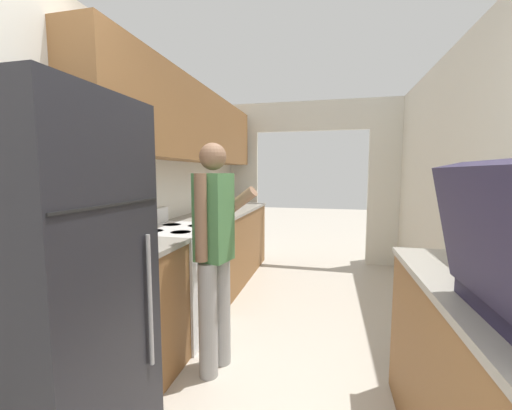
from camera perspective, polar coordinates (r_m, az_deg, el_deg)
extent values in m
cube|color=silver|center=(2.68, -24.16, 2.06)|extent=(0.06, 6.88, 2.50)
cube|color=brown|center=(3.55, -11.15, 14.05)|extent=(0.32, 3.30, 0.77)
cube|color=silver|center=(2.38, 39.30, 0.82)|extent=(0.06, 6.88, 2.50)
cube|color=silver|center=(5.22, -3.22, 1.71)|extent=(0.65, 0.06, 2.05)
cube|color=silver|center=(5.09, 23.24, 1.13)|extent=(0.65, 0.06, 2.05)
cube|color=silver|center=(5.08, 10.09, 15.66)|extent=(3.01, 0.06, 0.45)
cube|color=brown|center=(2.43, -21.40, -17.73)|extent=(0.60, 0.53, 0.89)
cube|color=gray|center=(2.29, -21.93, -7.03)|extent=(0.62, 0.54, 0.03)
cube|color=brown|center=(4.16, -5.39, -7.46)|extent=(0.60, 2.05, 0.89)
cube|color=gray|center=(4.08, -5.42, -1.09)|extent=(0.62, 2.06, 0.03)
cube|color=black|center=(1.80, -32.68, -12.02)|extent=(0.68, 0.70, 1.76)
cube|color=black|center=(1.50, -24.34, 0.02)|extent=(0.01, 0.68, 0.01)
cylinder|color=#99999E|center=(1.80, -18.70, -16.18)|extent=(0.02, 0.02, 0.70)
cube|color=white|center=(2.92, -14.09, -13.08)|extent=(0.62, 0.72, 0.93)
cube|color=black|center=(2.80, -8.20, -13.82)|extent=(0.01, 0.49, 0.28)
cylinder|color=#B7B7BC|center=(2.72, -7.87, -9.26)|extent=(0.02, 0.58, 0.02)
cube|color=white|center=(2.94, -19.39, -2.40)|extent=(0.04, 0.72, 0.14)
cylinder|color=#232328|center=(2.61, -13.52, -4.85)|extent=(0.16, 0.16, 0.01)
cylinder|color=#232328|center=(2.90, -10.70, -3.75)|extent=(0.16, 0.16, 0.01)
cylinder|color=#232328|center=(2.73, -18.18, -4.52)|extent=(0.16, 0.16, 0.01)
cylinder|color=#232328|center=(3.00, -15.04, -3.51)|extent=(0.16, 0.16, 0.01)
cylinder|color=#9E9E9E|center=(2.31, -8.72, -20.01)|extent=(0.16, 0.16, 0.80)
cylinder|color=#9E9E9E|center=(2.43, -6.29, -18.53)|extent=(0.16, 0.16, 0.80)
cube|color=#4C844C|center=(2.17, -7.71, -2.22)|extent=(0.25, 0.25, 0.60)
cylinder|color=#8C664C|center=(2.05, -9.99, -2.31)|extent=(0.10, 0.10, 0.57)
cylinder|color=#8C664C|center=(2.29, -5.68, -1.40)|extent=(0.52, 0.20, 0.39)
sphere|color=#8C664C|center=(2.15, -7.86, 8.73)|extent=(0.18, 0.18, 0.18)
cube|color=#231E38|center=(1.19, 37.52, -4.19)|extent=(0.20, 0.62, 0.45)
cube|color=white|center=(1.91, 38.95, -5.77)|extent=(0.33, 0.47, 0.27)
cube|color=black|center=(1.80, 34.75, -6.16)|extent=(0.01, 0.28, 0.18)
cube|color=#38383D|center=(1.99, 32.55, -4.96)|extent=(0.01, 0.09, 0.19)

